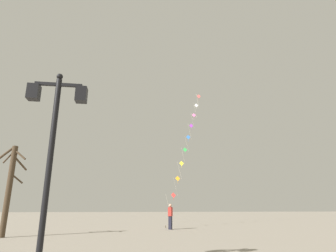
% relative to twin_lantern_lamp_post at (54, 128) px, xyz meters
% --- Properties ---
extents(ground_plane, '(160.00, 160.00, 0.00)m').
position_rel_twin_lantern_lamp_post_xyz_m(ground_plane, '(2.35, 13.73, -3.36)').
color(ground_plane, gray).
extents(twin_lantern_lamp_post, '(1.46, 0.28, 4.85)m').
position_rel_twin_lantern_lamp_post_xyz_m(twin_lantern_lamp_post, '(0.00, 0.00, 0.00)').
color(twin_lantern_lamp_post, black).
rests_on(twin_lantern_lamp_post, ground_plane).
extents(kite_train, '(5.03, 7.50, 13.96)m').
position_rel_twin_lantern_lamp_post_xyz_m(kite_train, '(7.43, 18.72, 4.02)').
color(kite_train, brown).
rests_on(kite_train, ground_plane).
extents(kite_flyer, '(0.41, 0.62, 1.71)m').
position_rel_twin_lantern_lamp_post_xyz_m(kite_flyer, '(5.00, 13.34, -2.46)').
color(kite_flyer, '#1E1E2D').
rests_on(kite_flyer, ground_plane).
extents(bare_tree, '(1.85, 1.49, 4.75)m').
position_rel_twin_lantern_lamp_post_xyz_m(bare_tree, '(-4.28, 9.16, -0.81)').
color(bare_tree, '#423323').
rests_on(bare_tree, ground_plane).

